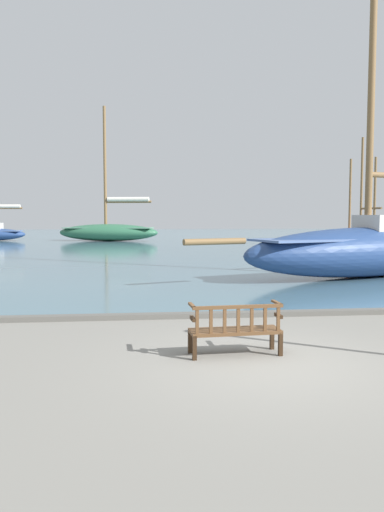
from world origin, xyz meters
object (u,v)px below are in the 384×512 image
park_bench (235,329)px  sailboat_mid_port (109,230)px  sailboat_outer_starboard (361,237)px  sailboat_centre_channel (373,247)px

park_bench → sailboat_mid_port: sailboat_mid_port is taller
park_bench → sailboat_outer_starboard: 32.62m
sailboat_outer_starboard → sailboat_mid_port: bearing=151.4°
park_bench → sailboat_centre_channel: size_ratio=0.11×
sailboat_centre_channel → sailboat_outer_starboard: 20.13m
sailboat_centre_channel → sailboat_outer_starboard: (8.04, 18.46, -0.37)m
park_bench → sailboat_centre_channel: 12.71m
sailboat_mid_port → park_bench: bearing=-83.4°
park_bench → sailboat_centre_channel: sailboat_centre_channel is taller
sailboat_centre_channel → sailboat_mid_port: size_ratio=1.14×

